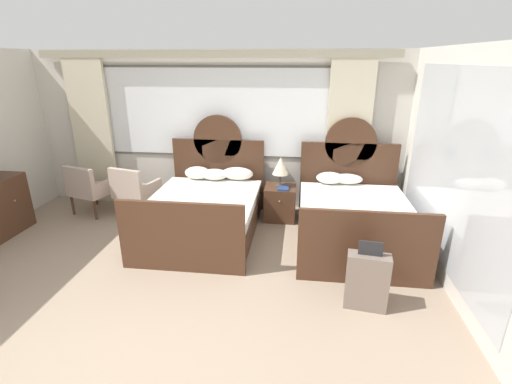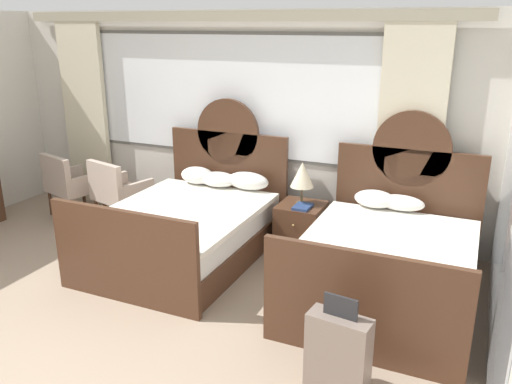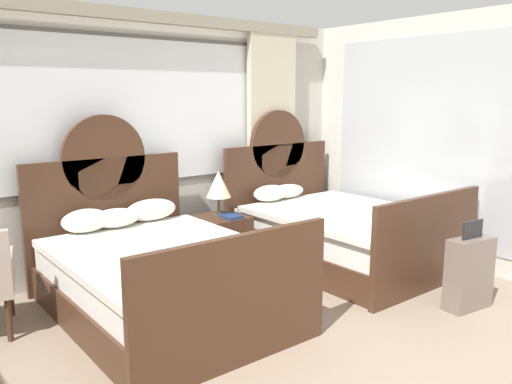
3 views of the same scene
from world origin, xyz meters
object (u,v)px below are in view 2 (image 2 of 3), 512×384
object	(u,v)px
book_on_nightstand	(303,207)
armchair_by_window_left	(118,189)
table_lamp_on_nightstand	(302,175)
suitcase_on_floor	(338,356)
armchair_by_window_centre	(70,182)
bed_near_mirror	(387,263)
bed_near_window	(188,226)
nightstand_between_beds	(301,227)

from	to	relation	value
book_on_nightstand	armchair_by_window_left	size ratio (longest dim) A/B	0.30
table_lamp_on_nightstand	suitcase_on_floor	distance (m)	2.59
armchair_by_window_centre	book_on_nightstand	bearing A→B (deg)	1.52
bed_near_mirror	table_lamp_on_nightstand	size ratio (longest dim) A/B	4.51
book_on_nightstand	suitcase_on_floor	size ratio (longest dim) A/B	0.33
bed_near_window	nightstand_between_beds	bearing A→B (deg)	30.76
bed_near_mirror	armchair_by_window_left	bearing A→B (deg)	172.23
bed_near_mirror	armchair_by_window_left	size ratio (longest dim) A/B	2.54
nightstand_between_beds	bed_near_window	bearing A→B (deg)	-149.24
table_lamp_on_nightstand	bed_near_mirror	bearing A→B (deg)	-31.97
bed_near_window	bed_near_mirror	distance (m)	2.22
table_lamp_on_nightstand	nightstand_between_beds	bearing A→B (deg)	-70.53
table_lamp_on_nightstand	book_on_nightstand	bearing A→B (deg)	-64.70
nightstand_between_beds	table_lamp_on_nightstand	world-z (taller)	table_lamp_on_nightstand
table_lamp_on_nightstand	suitcase_on_floor	xyz separation A→B (m)	(1.07, -2.28, -0.58)
armchair_by_window_left	armchair_by_window_centre	distance (m)	0.81
bed_near_mirror	table_lamp_on_nightstand	world-z (taller)	bed_near_mirror
bed_near_window	armchair_by_window_centre	world-z (taller)	bed_near_window
book_on_nightstand	bed_near_window	bearing A→B (deg)	-154.28
armchair_by_window_centre	suitcase_on_floor	size ratio (longest dim) A/B	1.10
armchair_by_window_centre	suitcase_on_floor	bearing A→B (deg)	-25.59
bed_near_window	table_lamp_on_nightstand	xyz separation A→B (m)	(1.10, 0.68, 0.55)
bed_near_mirror	nightstand_between_beds	xyz separation A→B (m)	(-1.11, 0.68, -0.07)
bed_near_mirror	nightstand_between_beds	size ratio (longest dim) A/B	3.94
armchair_by_window_left	armchair_by_window_centre	size ratio (longest dim) A/B	1.00
bed_near_window	armchair_by_window_left	world-z (taller)	bed_near_window
book_on_nightstand	suitcase_on_floor	world-z (taller)	suitcase_on_floor
nightstand_between_beds	armchair_by_window_left	distance (m)	2.46
table_lamp_on_nightstand	book_on_nightstand	world-z (taller)	table_lamp_on_nightstand
bed_near_mirror	suitcase_on_floor	world-z (taller)	bed_near_mirror
nightstand_between_beds	suitcase_on_floor	size ratio (longest dim) A/B	0.71
bed_near_mirror	book_on_nightstand	xyz separation A→B (m)	(-1.06, 0.57, 0.23)
table_lamp_on_nightstand	armchair_by_window_centre	bearing A→B (deg)	-176.28
bed_near_mirror	book_on_nightstand	size ratio (longest dim) A/B	8.55
table_lamp_on_nightstand	armchair_by_window_centre	xyz separation A→B (m)	(-3.25, -0.21, -0.42)
bed_near_window	nightstand_between_beds	xyz separation A→B (m)	(1.11, 0.66, -0.07)
armchair_by_window_left	nightstand_between_beds	bearing A→B (deg)	4.44
suitcase_on_floor	armchair_by_window_centre	bearing A→B (deg)	154.41
bed_near_window	suitcase_on_floor	xyz separation A→B (m)	(2.18, -1.60, -0.03)
nightstand_between_beds	armchair_by_window_centre	distance (m)	3.27
nightstand_between_beds	armchair_by_window_centre	size ratio (longest dim) A/B	0.65
armchair_by_window_left	suitcase_on_floor	xyz separation A→B (m)	(3.51, -2.07, -0.16)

